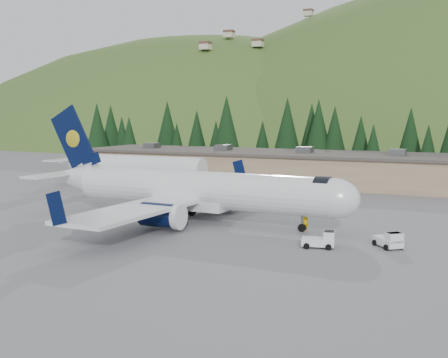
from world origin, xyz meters
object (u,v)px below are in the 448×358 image
Objects in this scene: airliner at (191,190)px; terminal_building at (276,166)px; ramp_worker at (305,222)px; baggage_tug_a at (321,240)px; second_airliner at (126,165)px; baggage_tug_b at (390,241)px.

airliner is 0.53× the size of terminal_building.
airliner is 12.95m from ramp_worker.
baggage_tug_a is at bearing -19.24° from airliner.
second_airliner is 0.39× the size of terminal_building.
second_airliner is at bearing 132.83° from baggage_tug_a.
airliner reaches higher than baggage_tug_a.
second_airliner is at bearing -141.22° from terminal_building.
ramp_worker is at bearing 1.84° from airliner.
airliner is 21.36× the size of ramp_worker.
baggage_tug_b is (45.19, -25.70, -2.66)m from second_airliner.
baggage_tug_b is at bearing 127.30° from ramp_worker.
terminal_building reaches higher than ramp_worker.
terminal_building is at bearing 170.37° from baggage_tug_b.
baggage_tug_b is at bearing 11.84° from baggage_tug_a.
airliner is at bearing -140.76° from baggage_tug_b.
terminal_building is at bearing 38.78° from second_airliner.
ramp_worker reaches higher than baggage_tug_a.
ramp_worker is (-3.28, 6.15, 0.22)m from baggage_tug_a.
airliner is at bearing -28.97° from ramp_worker.
baggage_tug_a is (39.81, -28.07, -2.66)m from second_airliner.
terminal_building is 41.44m from ramp_worker.
baggage_tug_a is 48.40m from terminal_building.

